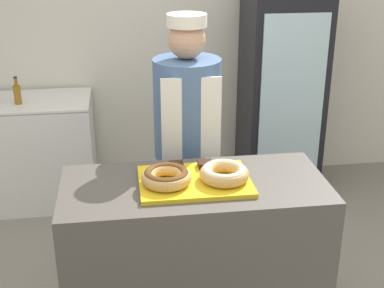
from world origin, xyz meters
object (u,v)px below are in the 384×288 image
brownie_back_left (176,166)px  beverage_fridge (281,94)px  serving_tray (195,181)px  baker_person (187,145)px  donut_light_glaze (224,173)px  donut_chocolate_glaze (166,176)px  bottle_amber (17,93)px  brownie_back_right (205,164)px  chest_freezer (35,151)px

brownie_back_left → beverage_fridge: (1.07, 1.61, -0.14)m
serving_tray → baker_person: baker_person is taller
donut_light_glaze → donut_chocolate_glaze: bearing=180.0°
beverage_fridge → bottle_amber: size_ratio=7.91×
serving_tray → donut_light_glaze: donut_light_glaze is taller
donut_chocolate_glaze → baker_person: (0.20, 0.68, -0.12)m
brownie_back_right → beverage_fridge: beverage_fridge is taller
bottle_amber → donut_light_glaze: bearing=-52.7°
donut_chocolate_glaze → brownie_back_right: 0.29m
donut_light_glaze → beverage_fridge: bearing=64.7°
donut_chocolate_glaze → brownie_back_left: 0.19m
brownie_back_right → bottle_amber: 1.97m
serving_tray → baker_person: 0.66m
baker_person → chest_freezer: (-1.14, 1.11, -0.45)m
chest_freezer → baker_person: bearing=-44.4°
baker_person → beverage_fridge: (0.95, 1.11, -0.04)m
baker_person → bottle_amber: size_ratio=7.91×
serving_tray → brownie_back_right: size_ratio=7.47×
donut_chocolate_glaze → brownie_back_left: donut_chocolate_glaze is taller
beverage_fridge → bottle_amber: bearing=-178.0°
brownie_back_right → chest_freezer: (-1.17, 1.62, -0.55)m
brownie_back_right → baker_person: bearing=93.6°
bottle_amber → chest_freezer: bearing=52.5°
donut_light_glaze → beverage_fridge: 1.98m
serving_tray → beverage_fridge: size_ratio=0.33×
bottle_amber → serving_tray: bearing=-55.5°
brownie_back_left → brownie_back_right: 0.16m
donut_chocolate_glaze → bottle_amber: 1.98m
donut_chocolate_glaze → baker_person: baker_person is taller
brownie_back_left → chest_freezer: (-1.01, 1.62, -0.55)m
donut_light_glaze → brownie_back_left: donut_light_glaze is taller
donut_chocolate_glaze → beverage_fridge: bearing=57.4°
donut_chocolate_glaze → beverage_fridge: 2.13m
donut_light_glaze → brownie_back_right: size_ratio=3.33×
baker_person → bottle_amber: baker_person is taller
beverage_fridge → chest_freezer: 2.12m
serving_tray → brownie_back_right: 0.16m
serving_tray → donut_chocolate_glaze: donut_chocolate_glaze is taller
brownie_back_left → baker_person: size_ratio=0.04×
donut_chocolate_glaze → baker_person: bearing=73.9°
donut_chocolate_glaze → bottle_amber: (-1.01, 1.71, -0.04)m
beverage_fridge → bottle_amber: beverage_fridge is taller
serving_tray → brownie_back_right: brownie_back_right is taller
donut_chocolate_glaze → baker_person: 0.72m
donut_chocolate_glaze → brownie_back_right: bearing=36.7°
donut_light_glaze → bottle_amber: size_ratio=1.17×
serving_tray → bottle_amber: (-1.15, 1.68, 0.01)m
beverage_fridge → chest_freezer: size_ratio=1.77×
donut_light_glaze → bottle_amber: bottle_amber is taller
baker_person → brownie_back_right: bearing=-86.4°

